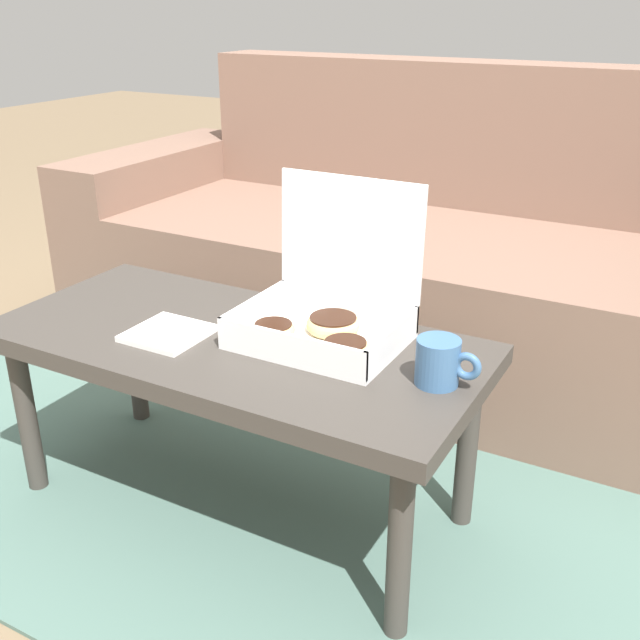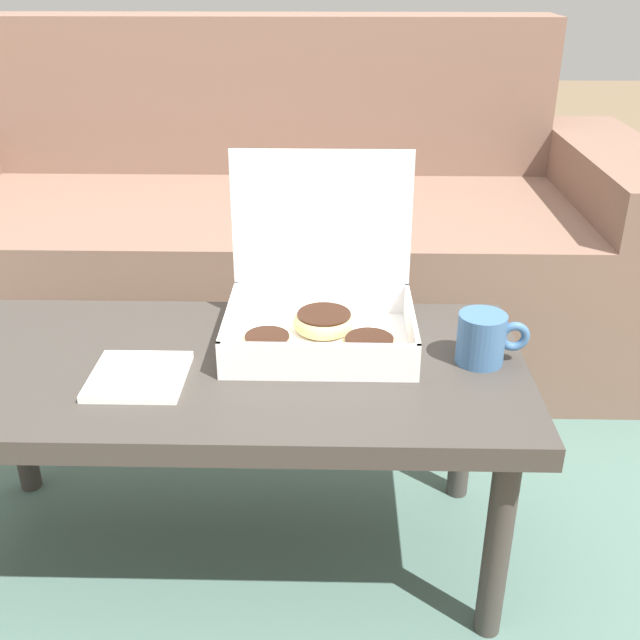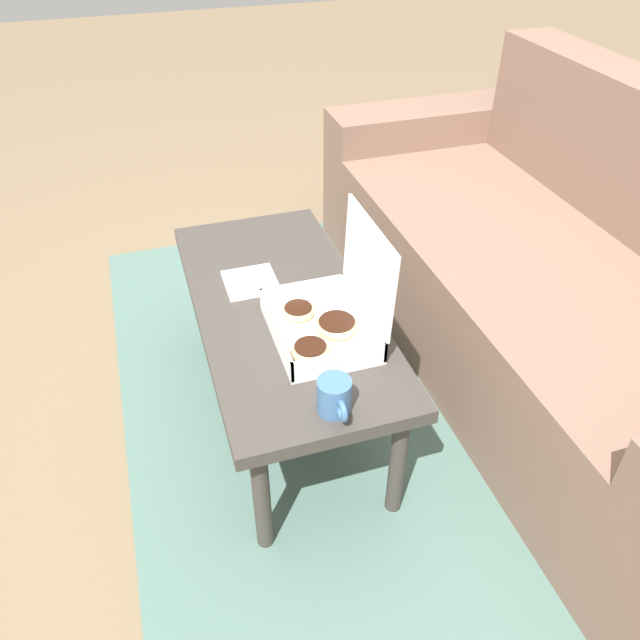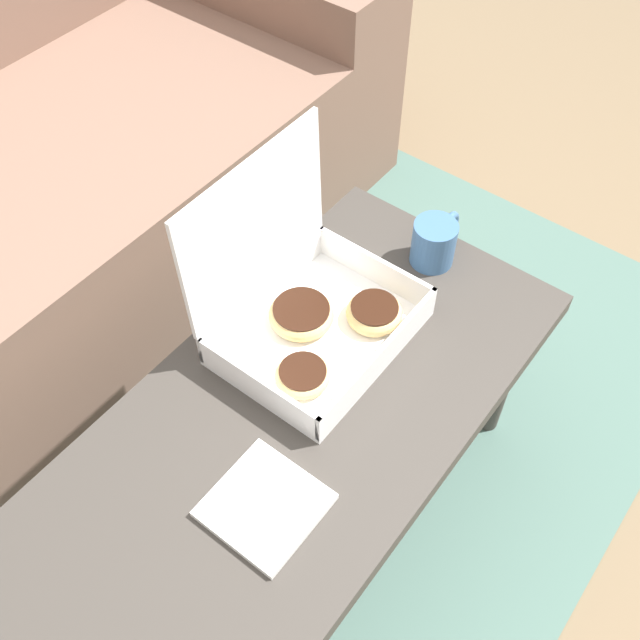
{
  "view_description": "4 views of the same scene",
  "coord_description": "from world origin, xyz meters",
  "px_view_note": "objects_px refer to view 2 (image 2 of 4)",
  "views": [
    {
      "loc": [
        0.84,
        -1.27,
        1.08
      ],
      "look_at": [
        0.17,
        -0.06,
        0.48
      ],
      "focal_mm": 42.0,
      "sensor_mm": 36.0,
      "label": 1
    },
    {
      "loc": [
        0.2,
        -1.22,
        1.05
      ],
      "look_at": [
        0.17,
        -0.06,
        0.48
      ],
      "focal_mm": 42.0,
      "sensor_mm": 36.0,
      "label": 2
    },
    {
      "loc": [
        1.4,
        -0.45,
        1.48
      ],
      "look_at": [
        0.17,
        -0.06,
        0.48
      ],
      "focal_mm": 35.0,
      "sensor_mm": 36.0,
      "label": 3
    },
    {
      "loc": [
        -0.44,
        -0.53,
        1.45
      ],
      "look_at": [
        0.17,
        -0.06,
        0.48
      ],
      "focal_mm": 42.0,
      "sensor_mm": 36.0,
      "label": 4
    }
  ],
  "objects_px": {
    "pastry_box": "(323,310)",
    "coffee_mug": "(483,338)",
    "couch": "(269,239)",
    "coffee_table": "(221,385)"
  },
  "relations": [
    {
      "from": "coffee_table",
      "to": "coffee_mug",
      "type": "relative_size",
      "value": 8.57
    },
    {
      "from": "coffee_table",
      "to": "pastry_box",
      "type": "xyz_separation_m",
      "value": [
        0.17,
        0.09,
        0.11
      ]
    },
    {
      "from": "pastry_box",
      "to": "couch",
      "type": "bearing_deg",
      "value": 101.45
    },
    {
      "from": "coffee_table",
      "to": "pastry_box",
      "type": "relative_size",
      "value": 3.18
    },
    {
      "from": "couch",
      "to": "coffee_mug",
      "type": "xyz_separation_m",
      "value": [
        0.44,
        -0.93,
        0.17
      ]
    },
    {
      "from": "coffee_table",
      "to": "coffee_mug",
      "type": "xyz_separation_m",
      "value": [
        0.44,
        0.01,
        0.09
      ]
    },
    {
      "from": "pastry_box",
      "to": "coffee_mug",
      "type": "height_order",
      "value": "pastry_box"
    },
    {
      "from": "coffee_table",
      "to": "coffee_mug",
      "type": "height_order",
      "value": "coffee_mug"
    },
    {
      "from": "pastry_box",
      "to": "coffee_mug",
      "type": "bearing_deg",
      "value": -15.7
    },
    {
      "from": "couch",
      "to": "coffee_mug",
      "type": "bearing_deg",
      "value": -64.52
    }
  ]
}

